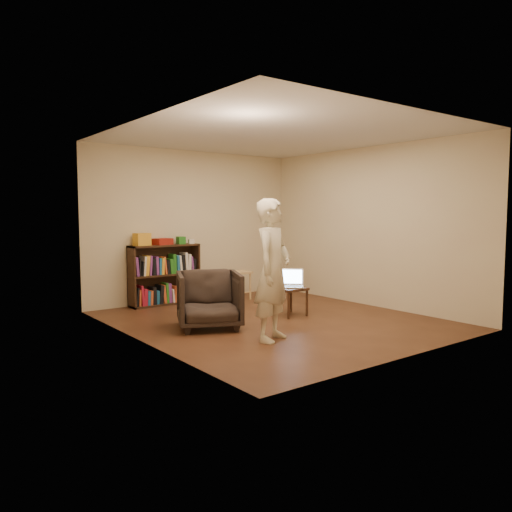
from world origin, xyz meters
TOP-DOWN VIEW (x-y plane):
  - floor at (0.00, 0.00)m, footprint 4.50×4.50m
  - ceiling at (0.00, 0.00)m, footprint 4.50×4.50m
  - wall_back at (0.00, 2.25)m, footprint 4.00×0.00m
  - wall_left at (-2.00, 0.00)m, footprint 0.00×4.50m
  - wall_right at (2.00, 0.00)m, footprint 0.00×4.50m
  - bookshelf at (-0.67, 2.09)m, footprint 1.20×0.30m
  - box_yellow at (-1.05, 2.10)m, footprint 0.26×0.20m
  - red_cloth at (-0.70, 2.10)m, footprint 0.36×0.30m
  - box_green at (-0.36, 2.06)m, footprint 0.13×0.13m
  - box_white at (-0.17, 2.05)m, footprint 0.11×0.11m
  - stool at (0.59, 1.70)m, footprint 0.35×0.35m
  - armchair at (-0.98, 0.17)m, footprint 1.09×1.10m
  - side_table at (0.40, 0.13)m, footprint 0.41×0.41m
  - laptop at (0.45, 0.16)m, footprint 0.50×0.50m
  - person at (-0.71, -0.83)m, footprint 0.74×0.64m

SIDE VIEW (x-z plane):
  - floor at x=0.00m, z-range 0.00..0.00m
  - side_table at x=0.40m, z-range 0.14..0.56m
  - armchair at x=-0.98m, z-range 0.00..0.76m
  - stool at x=0.59m, z-range 0.15..0.66m
  - bookshelf at x=-0.67m, z-range -0.06..0.94m
  - laptop at x=0.45m, z-range 0.35..0.61m
  - person at x=-0.71m, z-range 0.00..1.70m
  - box_white at x=-0.17m, z-range 1.00..1.07m
  - red_cloth at x=-0.70m, z-range 1.00..1.10m
  - box_green at x=-0.36m, z-range 1.00..1.13m
  - box_yellow at x=-1.05m, z-range 1.00..1.20m
  - wall_back at x=0.00m, z-range -0.70..3.30m
  - wall_left at x=-2.00m, z-range -0.95..3.55m
  - wall_right at x=2.00m, z-range -0.95..3.55m
  - ceiling at x=0.00m, z-range 2.60..2.60m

